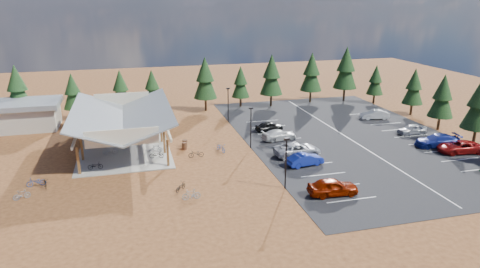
% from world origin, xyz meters
% --- Properties ---
extents(ground, '(140.00, 140.00, 0.00)m').
position_xyz_m(ground, '(0.00, 0.00, 0.00)').
color(ground, '#552C16').
rests_on(ground, ground).
extents(asphalt_lot, '(27.00, 44.00, 0.04)m').
position_xyz_m(asphalt_lot, '(18.50, 3.00, 0.02)').
color(asphalt_lot, black).
rests_on(asphalt_lot, ground).
extents(concrete_pad, '(10.60, 18.60, 0.10)m').
position_xyz_m(concrete_pad, '(-10.00, 7.00, 0.05)').
color(concrete_pad, gray).
rests_on(concrete_pad, ground).
extents(bike_pavilion, '(11.65, 19.40, 4.97)m').
position_xyz_m(bike_pavilion, '(-10.00, 7.00, 3.82)').
color(bike_pavilion, brown).
rests_on(bike_pavilion, concrete_pad).
extents(outbuilding, '(11.00, 7.00, 3.90)m').
position_xyz_m(outbuilding, '(-24.00, 18.00, 2.03)').
color(outbuilding, '#ADA593').
rests_on(outbuilding, ground).
extents(lamp_post_0, '(0.50, 0.25, 5.14)m').
position_xyz_m(lamp_post_0, '(5.00, -10.00, 2.98)').
color(lamp_post_0, black).
rests_on(lamp_post_0, ground).
extents(lamp_post_1, '(0.50, 0.25, 5.14)m').
position_xyz_m(lamp_post_1, '(5.00, 2.00, 2.98)').
color(lamp_post_1, black).
rests_on(lamp_post_1, ground).
extents(lamp_post_2, '(0.50, 0.25, 5.14)m').
position_xyz_m(lamp_post_2, '(5.00, 14.00, 2.98)').
color(lamp_post_2, black).
rests_on(lamp_post_2, ground).
extents(trash_bin_0, '(0.60, 0.60, 0.90)m').
position_xyz_m(trash_bin_0, '(-2.95, 3.53, 0.45)').
color(trash_bin_0, '#452918').
rests_on(trash_bin_0, ground).
extents(trash_bin_1, '(0.60, 0.60, 0.90)m').
position_xyz_m(trash_bin_1, '(-2.77, 4.50, 0.45)').
color(trash_bin_1, '#452918').
rests_on(trash_bin_1, ground).
extents(pine_0, '(3.67, 3.67, 8.54)m').
position_xyz_m(pine_0, '(-24.65, 21.84, 5.21)').
color(pine_0, '#382314').
rests_on(pine_0, ground).
extents(pine_1, '(3.03, 3.03, 7.06)m').
position_xyz_m(pine_1, '(-17.10, 21.23, 4.31)').
color(pine_1, '#382314').
rests_on(pine_1, ground).
extents(pine_2, '(3.08, 3.08, 7.16)m').
position_xyz_m(pine_2, '(-10.20, 21.89, 4.37)').
color(pine_2, '#382314').
rests_on(pine_2, ground).
extents(pine_3, '(2.97, 2.97, 6.92)m').
position_xyz_m(pine_3, '(-5.37, 22.43, 4.22)').
color(pine_3, '#382314').
rests_on(pine_3, ground).
extents(pine_4, '(3.77, 3.77, 8.79)m').
position_xyz_m(pine_4, '(2.97, 21.36, 5.37)').
color(pine_4, '#382314').
rests_on(pine_4, ground).
extents(pine_5, '(2.98, 2.98, 6.93)m').
position_xyz_m(pine_5, '(9.17, 22.57, 4.23)').
color(pine_5, '#382314').
rests_on(pine_5, ground).
extents(pine_6, '(3.79, 3.79, 8.83)m').
position_xyz_m(pine_6, '(14.20, 21.42, 5.40)').
color(pine_6, '#382314').
rests_on(pine_6, ground).
extents(pine_7, '(3.76, 3.76, 8.76)m').
position_xyz_m(pine_7, '(21.88, 22.52, 5.35)').
color(pine_7, '#382314').
rests_on(pine_7, ground).
extents(pine_8, '(4.13, 4.13, 9.62)m').
position_xyz_m(pine_8, '(28.17, 22.05, 5.88)').
color(pine_8, '#382314').
rests_on(pine_8, ground).
extents(pine_10, '(3.80, 3.80, 8.85)m').
position_xyz_m(pine_10, '(32.45, -3.93, 5.41)').
color(pine_10, '#382314').
rests_on(pine_10, ground).
extents(pine_11, '(3.37, 3.37, 7.86)m').
position_xyz_m(pine_11, '(32.51, 2.69, 4.80)').
color(pine_11, '#382314').
rests_on(pine_11, ground).
extents(pine_12, '(3.16, 3.16, 7.35)m').
position_xyz_m(pine_12, '(33.86, 10.68, 4.49)').
color(pine_12, '#382314').
rests_on(pine_12, ground).
extents(pine_13, '(2.88, 2.88, 6.70)m').
position_xyz_m(pine_13, '(32.33, 18.99, 4.09)').
color(pine_13, '#382314').
rests_on(pine_13, ground).
extents(bike_0, '(1.59, 0.62, 0.82)m').
position_xyz_m(bike_0, '(-13.07, -0.50, 0.51)').
color(bike_0, black).
rests_on(bike_0, concrete_pad).
extents(bike_1, '(1.73, 0.52, 1.04)m').
position_xyz_m(bike_1, '(-11.63, 3.92, 0.62)').
color(bike_1, '#93979C').
rests_on(bike_1, concrete_pad).
extents(bike_2, '(1.69, 0.91, 0.84)m').
position_xyz_m(bike_2, '(-11.81, 10.05, 0.52)').
color(bike_2, navy).
rests_on(bike_2, concrete_pad).
extents(bike_3, '(1.81, 0.75, 1.06)m').
position_xyz_m(bike_3, '(-10.86, 13.19, 0.63)').
color(bike_3, maroon).
rests_on(bike_3, concrete_pad).
extents(bike_4, '(1.67, 0.86, 0.83)m').
position_xyz_m(bike_4, '(-6.48, 1.18, 0.52)').
color(bike_4, black).
rests_on(bike_4, concrete_pad).
extents(bike_5, '(1.67, 0.75, 0.97)m').
position_xyz_m(bike_5, '(-6.41, 2.99, 0.59)').
color(bike_5, gray).
rests_on(bike_5, concrete_pad).
extents(bike_6, '(2.03, 1.17, 1.01)m').
position_xyz_m(bike_6, '(-8.52, 9.89, 0.60)').
color(bike_6, '#152E99').
rests_on(bike_6, concrete_pad).
extents(bike_7, '(1.52, 0.55, 0.89)m').
position_xyz_m(bike_7, '(-8.99, 12.41, 0.55)').
color(bike_7, maroon).
rests_on(bike_7, concrete_pad).
extents(bike_8, '(0.97, 1.85, 0.93)m').
position_xyz_m(bike_8, '(-17.56, -3.71, 0.46)').
color(bike_8, black).
rests_on(bike_8, ground).
extents(bike_9, '(1.57, 1.01, 0.92)m').
position_xyz_m(bike_9, '(-19.21, -6.09, 0.46)').
color(bike_9, gray).
rests_on(bike_9, ground).
extents(bike_10, '(1.83, 0.90, 0.92)m').
position_xyz_m(bike_10, '(-18.45, -3.34, 0.46)').
color(bike_10, '#22459A').
rests_on(bike_10, ground).
extents(bike_12, '(1.40, 1.54, 0.81)m').
position_xyz_m(bike_12, '(-4.89, -7.95, 0.41)').
color(bike_12, black).
rests_on(bike_12, ground).
extents(bike_13, '(1.74, 0.55, 1.04)m').
position_xyz_m(bike_13, '(-4.18, -10.14, 0.52)').
color(bike_13, gray).
rests_on(bike_13, ground).
extents(bike_14, '(1.20, 1.99, 0.99)m').
position_xyz_m(bike_14, '(1.21, 1.78, 0.49)').
color(bike_14, '#284E9A').
rests_on(bike_14, ground).
extents(bike_16, '(1.78, 0.64, 0.93)m').
position_xyz_m(bike_16, '(-2.01, 0.48, 0.47)').
color(bike_16, black).
rests_on(bike_16, ground).
extents(car_0, '(4.84, 2.24, 1.61)m').
position_xyz_m(car_0, '(8.76, -12.56, 0.84)').
color(car_0, '#771500').
rests_on(car_0, asphalt_lot).
extents(car_1, '(4.36, 2.10, 1.38)m').
position_xyz_m(car_1, '(9.15, -5.08, 0.73)').
color(car_1, navy).
rests_on(car_1, asphalt_lot).
extents(car_2, '(5.55, 2.63, 1.53)m').
position_xyz_m(car_2, '(9.47, -2.02, 0.81)').
color(car_2, '#A1A2AA').
rests_on(car_2, asphalt_lot).
extents(car_3, '(4.89, 2.63, 1.35)m').
position_xyz_m(car_3, '(9.41, 4.00, 0.71)').
color(car_3, beige).
rests_on(car_3, asphalt_lot).
extents(car_4, '(4.12, 2.29, 1.32)m').
position_xyz_m(car_4, '(9.39, 7.98, 0.70)').
color(car_4, black).
rests_on(car_4, asphalt_lot).
extents(car_6, '(5.45, 3.07, 1.44)m').
position_xyz_m(car_6, '(28.53, -6.02, 0.76)').
color(car_6, maroon).
rests_on(car_6, asphalt_lot).
extents(car_7, '(5.67, 2.99, 1.57)m').
position_xyz_m(car_7, '(27.40, -3.50, 0.82)').
color(car_7, navy).
rests_on(car_7, asphalt_lot).
extents(car_8, '(4.00, 1.67, 1.35)m').
position_xyz_m(car_8, '(27.60, 1.75, 0.72)').
color(car_8, '#A2A3AA').
rests_on(car_8, asphalt_lot).
extents(car_9, '(4.46, 2.18, 1.41)m').
position_xyz_m(car_9, '(26.77, 9.72, 0.74)').
color(car_9, silver).
rests_on(car_9, asphalt_lot).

